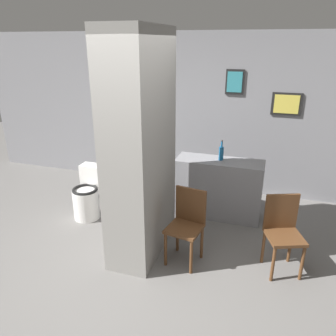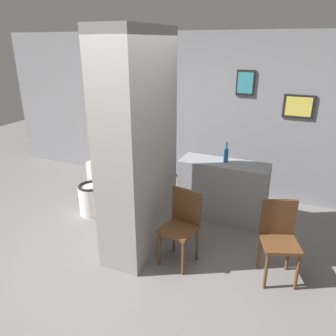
{
  "view_description": "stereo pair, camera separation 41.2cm",
  "coord_description": "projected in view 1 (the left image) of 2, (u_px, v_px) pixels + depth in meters",
  "views": [
    {
      "loc": [
        1.29,
        -2.71,
        2.44
      ],
      "look_at": [
        0.13,
        0.96,
        0.95
      ],
      "focal_mm": 35.0,
      "sensor_mm": 36.0,
      "label": 1
    },
    {
      "loc": [
        1.67,
        -2.56,
        2.44
      ],
      "look_at": [
        0.13,
        0.96,
        0.95
      ],
      "focal_mm": 35.0,
      "sensor_mm": 36.0,
      "label": 2
    }
  ],
  "objects": [
    {
      "name": "chair_near_pillar",
      "position": [
        187.0,
        222.0,
        3.77
      ],
      "size": [
        0.43,
        0.43,
        0.88
      ],
      "rotation": [
        0.0,
        0.0,
        -0.16
      ],
      "color": "brown",
      "rests_on": "ground_plane"
    },
    {
      "name": "toilet",
      "position": [
        88.0,
        196.0,
        4.8
      ],
      "size": [
        0.38,
        0.54,
        0.74
      ],
      "color": "white",
      "rests_on": "ground_plane"
    },
    {
      "name": "chair_by_doorway",
      "position": [
        283.0,
        230.0,
        3.62
      ],
      "size": [
        0.48,
        0.48,
        0.88
      ],
      "rotation": [
        0.0,
        0.0,
        0.36
      ],
      "color": "brown",
      "rests_on": "ground_plane"
    },
    {
      "name": "bottle_tall",
      "position": [
        221.0,
        153.0,
        4.61
      ],
      "size": [
        0.07,
        0.07,
        0.29
      ],
      "color": "#19598C",
      "rests_on": "counter_shelf"
    },
    {
      "name": "bicycle",
      "position": [
        135.0,
        186.0,
        5.11
      ],
      "size": [
        1.65,
        0.42,
        0.68
      ],
      "color": "black",
      "rests_on": "ground_plane"
    },
    {
      "name": "wall_back",
      "position": [
        191.0,
        113.0,
        5.52
      ],
      "size": [
        8.0,
        0.09,
        2.6
      ],
      "color": "gray",
      "rests_on": "ground_plane"
    },
    {
      "name": "pillar_center",
      "position": [
        140.0,
        149.0,
        3.7
      ],
      "size": [
        0.53,
        1.11,
        2.6
      ],
      "color": "gray",
      "rests_on": "ground_plane"
    },
    {
      "name": "ground_plane",
      "position": [
        131.0,
        276.0,
        3.65
      ],
      "size": [
        14.0,
        14.0,
        0.0
      ],
      "primitive_type": "plane",
      "color": "slate"
    },
    {
      "name": "counter_shelf",
      "position": [
        218.0,
        188.0,
        4.79
      ],
      "size": [
        1.24,
        0.44,
        0.87
      ],
      "color": "gray",
      "rests_on": "ground_plane"
    }
  ]
}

